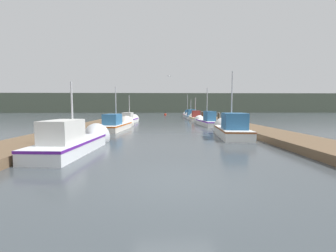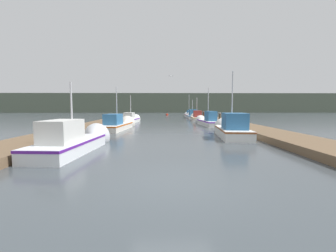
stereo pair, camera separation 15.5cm
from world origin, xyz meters
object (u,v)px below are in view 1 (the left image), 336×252
Objects in this scene: fishing_boat_3 at (206,121)px; mooring_piling_2 at (107,122)px; fishing_boat_1 at (230,129)px; mooring_piling_3 at (218,119)px; seagull_lead at (169,76)px; mooring_piling_0 at (198,115)px; fishing_boat_7 at (187,115)px; fishing_boat_4 at (130,119)px; fishing_boat_5 at (195,117)px; fishing_boat_6 at (191,116)px; channel_buoy at (165,115)px; mooring_piling_1 at (202,116)px; fishing_boat_2 at (118,125)px; fishing_boat_0 at (76,141)px.

fishing_boat_3 is 10.33m from mooring_piling_2.
fishing_boat_1 is 4.40× the size of mooring_piling_3.
fishing_boat_1 is 9.01m from fishing_boat_3.
fishing_boat_1 is 0.90× the size of fishing_boat_3.
mooring_piling_3 is 2.46× the size of seagull_lead.
fishing_boat_1 is at bearing -93.37° from mooring_piling_0.
fishing_boat_7 is 19.63m from mooring_piling_3.
fishing_boat_4 is 0.89× the size of fishing_boat_5.
seagull_lead is at bearing 51.34° from mooring_piling_2.
fishing_boat_6 is 4.88m from fishing_boat_7.
fishing_boat_4 is 4.93× the size of channel_buoy.
mooring_piling_1 is at bearing -54.93° from fishing_boat_5.
mooring_piling_1 is at bearing 55.13° from fishing_boat_2.
mooring_piling_2 is at bearing -115.15° from fishing_boat_7.
seagull_lead is at bearing 110.14° from fishing_boat_1.
seagull_lead is (4.97, 19.21, 5.47)m from fishing_boat_0.
fishing_boat_3 is 12.02× the size of seagull_lead.
fishing_boat_5 reaches higher than channel_buoy.
fishing_boat_6 is at bearing -114.11° from seagull_lead.
fishing_boat_2 is 4.87× the size of mooring_piling_3.
fishing_boat_3 is 13.83m from fishing_boat_6.
fishing_boat_1 is at bearing 104.97° from seagull_lead.
mooring_piling_1 is at bearing -92.63° from mooring_piling_0.
fishing_boat_6 is 4.33× the size of mooring_piling_3.
seagull_lead is (-3.90, -8.45, 5.49)m from fishing_boat_6.
fishing_boat_5 is 0.98× the size of fishing_boat_6.
mooring_piling_3 is (1.25, 8.12, 0.17)m from fishing_boat_1.
fishing_boat_5 is at bearing -106.02° from mooring_piling_0.
fishing_boat_6 is 10.80m from seagull_lead.
fishing_boat_4 is 7.57m from seagull_lead.
mooring_piling_1 is (0.90, 7.18, 0.22)m from fishing_boat_3.
fishing_boat_0 is at bearing -83.59° from mooring_piling_2.
mooring_piling_2 is (-10.12, -21.14, 0.10)m from fishing_boat_7.
seagull_lead is at bearing -105.76° from fishing_boat_7.
fishing_boat_0 is 5.76× the size of mooring_piling_2.
mooring_piling_1 is 8.08m from mooring_piling_3.
fishing_boat_5 reaches higher than mooring_piling_3.
fishing_boat_1 reaches higher than mooring_piling_0.
fishing_boat_5 reaches higher than mooring_piling_2.
fishing_boat_5 is 10.41× the size of seagull_lead.
mooring_piling_2 is at bearing 134.75° from fishing_boat_2.
fishing_boat_7 is 5.15× the size of mooring_piling_2.
fishing_boat_2 is (-8.60, 4.95, -0.11)m from fishing_boat_1.
mooring_piling_0 reaches higher than mooring_piling_2.
fishing_boat_6 is at bearing 93.98° from mooring_piling_3.
fishing_boat_7 is at bearing 93.07° from mooring_piling_3.
fishing_boat_6 is (8.95, 9.51, 0.05)m from fishing_boat_4.
channel_buoy is (-4.90, 18.39, -0.50)m from mooring_piling_1.
fishing_boat_5 reaches higher than fishing_boat_0.
fishing_boat_5 is at bearing 60.67° from fishing_boat_2.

